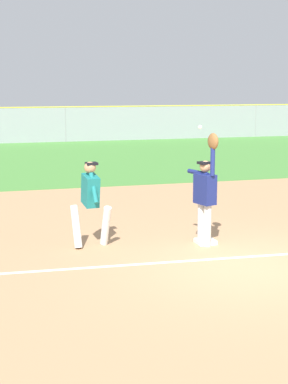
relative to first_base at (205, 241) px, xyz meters
name	(u,v)px	position (x,y,z in m)	size (l,w,h in m)	color
ground_plane	(250,266)	(0.20, -1.65, -0.04)	(72.90, 72.90, 0.00)	tan
outfield_grass	(89,158)	(0.20, 14.36, -0.04)	(45.69, 14.61, 0.01)	#478438
chalk_foul_line	(7,273)	(-4.00, -0.90, -0.04)	(12.00, 0.10, 0.01)	white
first_base	(205,241)	(0.00, 0.00, 0.00)	(0.38, 0.38, 0.08)	white
fielder	(206,191)	(-0.07, -0.12, 1.08)	(0.39, 0.88, 2.28)	silver
runner	(91,198)	(-2.30, 0.36, 0.96)	(0.77, 0.85, 1.72)	white
baseball	(200,127)	(-0.27, -0.29, 2.36)	(0.07, 0.07, 0.07)	white
outfield_fence	(65,124)	(0.20, 21.66, 0.93)	(45.77, 0.08, 1.94)	#93999E
parked_car_blue	(60,126)	(0.24, 24.33, 0.63)	(4.58, 2.48, 1.25)	#23389E
parked_car_red	(141,125)	(5.25, 24.30, 0.63)	(4.41, 2.13, 1.25)	#B21E1E
parked_car_white	(210,123)	(9.84, 24.47, 0.63)	(4.57, 2.45, 1.25)	white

